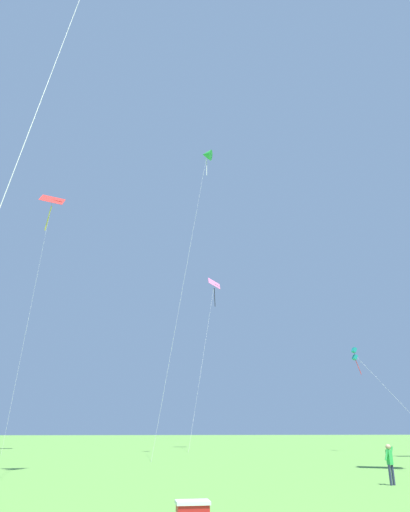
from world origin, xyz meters
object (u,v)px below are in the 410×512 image
at_px(kite_red_high, 51,208).
at_px(kite_pink_low, 214,291).
at_px(person_child_small, 390,460).
at_px(kite_teal_box, 355,355).
at_px(kite_green_small, 207,156).

height_order(kite_red_high, kite_pink_low, kite_red_high).
bearing_deg(kite_pink_low, kite_red_high, -164.59).
bearing_deg(kite_red_high, person_child_small, -58.84).
relative_size(kite_pink_low, kite_teal_box, 2.00).
relative_size(kite_green_small, kite_red_high, 1.02).
bearing_deg(kite_green_small, kite_pink_low, 77.61).
distance_m(kite_green_small, person_child_small, 29.04).
height_order(kite_green_small, kite_teal_box, kite_green_small).
bearing_deg(kite_red_high, kite_green_small, -33.36).
bearing_deg(kite_pink_low, kite_green_small, -102.39).
xyz_separation_m(kite_pink_low, kite_teal_box, (11.09, -7.97, -7.57)).
bearing_deg(kite_green_small, kite_red_high, 146.64).
bearing_deg(kite_pink_low, kite_teal_box, -35.69).
distance_m(kite_red_high, kite_pink_low, 18.26).
height_order(kite_pink_low, person_child_small, kite_pink_low).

